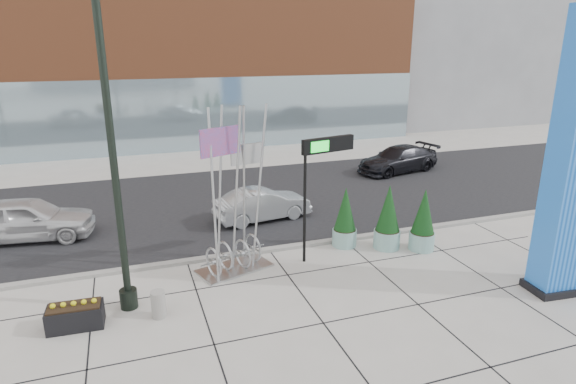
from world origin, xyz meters
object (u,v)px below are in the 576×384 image
object	(u,v)px
public_art_sculpture	(234,229)
car_white_west	(27,219)
lamp_post	(116,185)
overhead_street_sign	(326,157)
concrete_bollard	(158,304)
car_silver_mid	(262,205)

from	to	relation	value
public_art_sculpture	car_white_west	bearing A→B (deg)	125.68
public_art_sculpture	lamp_post	bearing A→B (deg)	-175.67
public_art_sculpture	car_white_west	world-z (taller)	public_art_sculpture
lamp_post	overhead_street_sign	distance (m)	6.70
concrete_bollard	car_silver_mid	size ratio (longest dim) A/B	0.19
concrete_bollard	car_silver_mid	distance (m)	8.06
lamp_post	car_white_west	size ratio (longest dim) A/B	1.86
car_white_west	concrete_bollard	bearing A→B (deg)	-141.08
lamp_post	concrete_bollard	xyz separation A→B (m)	(0.77, -0.79, -3.30)
public_art_sculpture	car_white_west	xyz separation A→B (m)	(-6.93, 5.12, -0.62)
lamp_post	public_art_sculpture	xyz separation A→B (m)	(3.43, 1.40, -2.24)
overhead_street_sign	car_silver_mid	bearing A→B (deg)	89.75
lamp_post	public_art_sculpture	world-z (taller)	lamp_post
concrete_bollard	car_silver_mid	bearing A→B (deg)	52.93
concrete_bollard	overhead_street_sign	bearing A→B (deg)	18.98
public_art_sculpture	car_silver_mid	xyz separation A→B (m)	(2.20, 4.23, -0.77)
lamp_post	overhead_street_sign	world-z (taller)	lamp_post
lamp_post	overhead_street_sign	size ratio (longest dim) A/B	2.10
overhead_street_sign	car_silver_mid	world-z (taller)	overhead_street_sign
lamp_post	concrete_bollard	distance (m)	3.48
overhead_street_sign	car_white_west	size ratio (longest dim) A/B	0.89
concrete_bollard	overhead_street_sign	size ratio (longest dim) A/B	0.18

